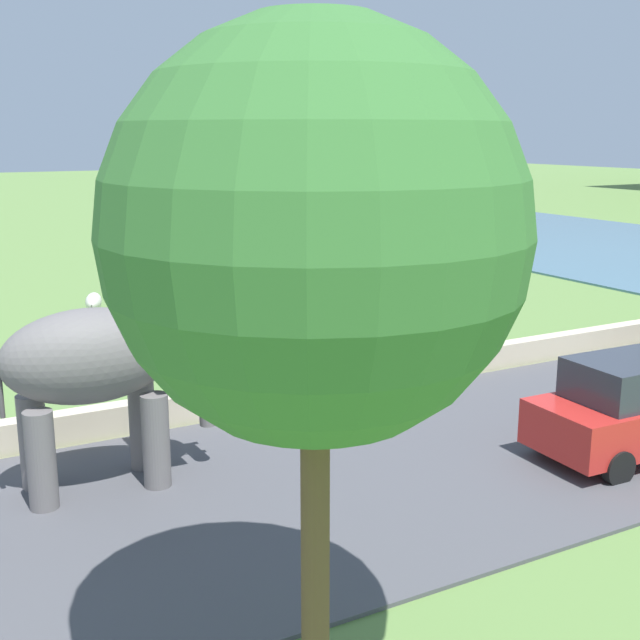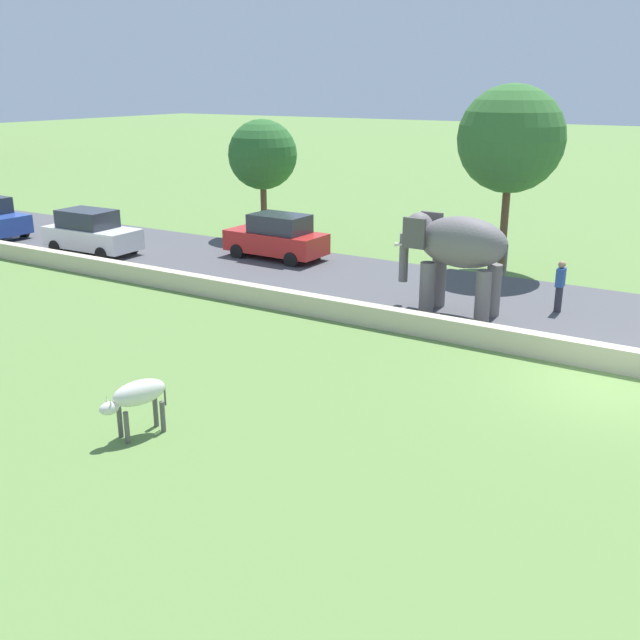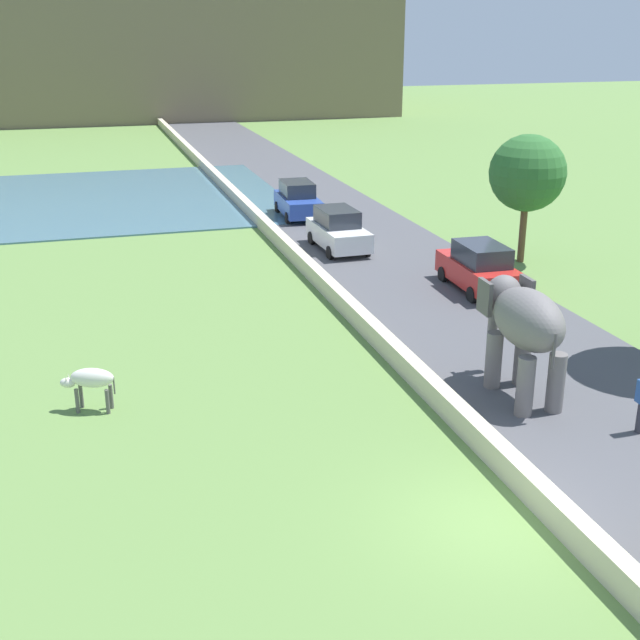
% 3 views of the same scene
% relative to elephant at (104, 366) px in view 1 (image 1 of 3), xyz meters
% --- Properties ---
extents(barrier_wall, '(0.40, 110.00, 0.62)m').
position_rel_elephant_xyz_m(barrier_wall, '(-2.23, 12.91, -1.73)').
color(barrier_wall, beige).
rests_on(barrier_wall, ground).
extents(lake, '(36.00, 18.00, 0.08)m').
position_rel_elephant_xyz_m(lake, '(-17.43, 29.51, -2.00)').
color(lake, slate).
rests_on(lake, ground).
extents(elephant, '(1.49, 3.48, 2.99)m').
position_rel_elephant_xyz_m(elephant, '(0.00, 0.00, 0.00)').
color(elephant, slate).
rests_on(elephant, ground).
extents(car_red, '(1.89, 4.05, 1.80)m').
position_rel_elephant_xyz_m(car_red, '(3.14, 8.53, -1.14)').
color(car_red, red).
rests_on(car_red, ground).
extents(cow_tan, '(0.98, 1.37, 1.15)m').
position_rel_elephant_xyz_m(cow_tan, '(-17.50, 9.02, -1.20)').
color(cow_tan, tan).
rests_on(cow_tan, ground).
extents(cow_black, '(1.40, 0.50, 1.15)m').
position_rel_elephant_xyz_m(cow_black, '(-17.65, 13.50, -1.20)').
color(cow_black, black).
rests_on(cow_black, ground).
extents(cow_white, '(1.42, 0.78, 1.15)m').
position_rel_elephant_xyz_m(cow_white, '(-10.69, 2.33, -1.20)').
color(cow_white, silver).
rests_on(cow_white, ground).
extents(tree_mid, '(3.79, 3.79, 6.65)m').
position_rel_elephant_xyz_m(tree_mid, '(6.10, 0.47, 2.70)').
color(tree_mid, brown).
rests_on(tree_mid, ground).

